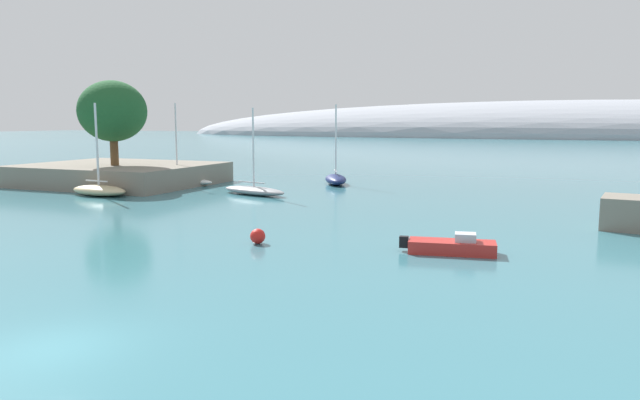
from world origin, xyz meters
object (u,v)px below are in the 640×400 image
object	(u,v)px
sailboat_white_mid_mooring	(178,181)
motorboat_red_foreground	(452,246)
sailboat_grey_outer_mooring	(254,190)
sailboat_navy_end_of_line	(336,179)
mooring_buoy_red	(258,236)
sailboat_sand_near_shore	(99,190)
tree_clump_shore	(112,111)

from	to	relation	value
sailboat_white_mid_mooring	motorboat_red_foreground	bearing A→B (deg)	143.57
sailboat_white_mid_mooring	sailboat_grey_outer_mooring	xyz separation A→B (m)	(10.83, -3.98, -0.03)
sailboat_navy_end_of_line	mooring_buoy_red	xyz separation A→B (m)	(6.67, -28.70, -0.17)
sailboat_sand_near_shore	mooring_buoy_red	xyz separation A→B (m)	(22.01, -12.36, -0.14)
tree_clump_shore	sailboat_navy_end_of_line	size ratio (longest dim) A/B	1.02
tree_clump_shore	sailboat_sand_near_shore	bearing A→B (deg)	-58.71
tree_clump_shore	sailboat_white_mid_mooring	bearing A→B (deg)	32.63
tree_clump_shore	sailboat_white_mid_mooring	world-z (taller)	tree_clump_shore
sailboat_sand_near_shore	sailboat_grey_outer_mooring	bearing A→B (deg)	30.36
tree_clump_shore	motorboat_red_foreground	bearing A→B (deg)	-25.80
sailboat_sand_near_shore	sailboat_grey_outer_mooring	distance (m)	13.15
sailboat_sand_near_shore	mooring_buoy_red	bearing A→B (deg)	-24.54
sailboat_grey_outer_mooring	mooring_buoy_red	size ratio (longest dim) A/B	9.37
sailboat_navy_end_of_line	tree_clump_shore	bearing A→B (deg)	-89.50
sailboat_navy_end_of_line	motorboat_red_foreground	xyz separation A→B (m)	(16.41, -27.12, -0.21)
sailboat_sand_near_shore	sailboat_white_mid_mooring	xyz separation A→B (m)	(1.03, 9.66, -0.09)
mooring_buoy_red	tree_clump_shore	bearing A→B (deg)	144.02
sailboat_sand_near_shore	motorboat_red_foreground	distance (m)	33.52
tree_clump_shore	sailboat_sand_near_shore	world-z (taller)	tree_clump_shore
sailboat_white_mid_mooring	mooring_buoy_red	distance (m)	30.41
tree_clump_shore	motorboat_red_foreground	size ratio (longest dim) A/B	1.75
sailboat_white_mid_mooring	motorboat_red_foreground	size ratio (longest dim) A/B	1.73
motorboat_red_foreground	mooring_buoy_red	size ratio (longest dim) A/B	5.87
motorboat_red_foreground	mooring_buoy_red	xyz separation A→B (m)	(-9.74, -1.59, 0.04)
sailboat_sand_near_shore	mooring_buoy_red	distance (m)	25.24
sailboat_navy_end_of_line	sailboat_grey_outer_mooring	bearing A→B (deg)	-44.67
sailboat_sand_near_shore	sailboat_white_mid_mooring	bearing A→B (deg)	88.69
mooring_buoy_red	sailboat_white_mid_mooring	bearing A→B (deg)	133.61
sailboat_grey_outer_mooring	motorboat_red_foreground	size ratio (longest dim) A/B	1.60
sailboat_grey_outer_mooring	sailboat_navy_end_of_line	bearing A→B (deg)	87.69
sailboat_sand_near_shore	sailboat_navy_end_of_line	xyz separation A→B (m)	(15.34, 16.35, 0.03)
tree_clump_shore	mooring_buoy_red	bearing A→B (deg)	-35.98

